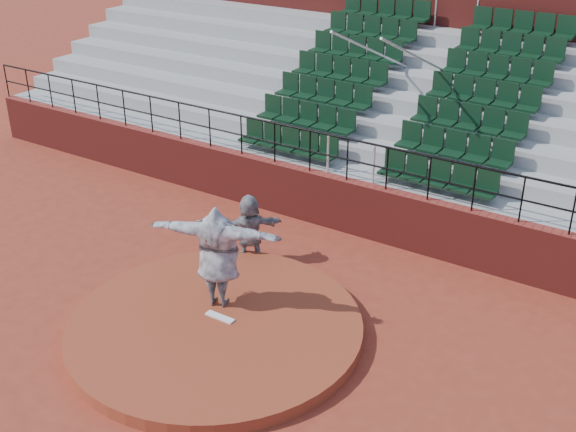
# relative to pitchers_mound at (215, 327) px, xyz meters

# --- Properties ---
(ground) EXTENTS (90.00, 90.00, 0.00)m
(ground) POSITION_rel_pitchers_mound_xyz_m (0.00, 0.00, -0.12)
(ground) COLOR maroon
(ground) RESTS_ON ground
(pitchers_mound) EXTENTS (5.50, 5.50, 0.25)m
(pitchers_mound) POSITION_rel_pitchers_mound_xyz_m (0.00, 0.00, 0.00)
(pitchers_mound) COLOR brown
(pitchers_mound) RESTS_ON ground
(pitching_rubber) EXTENTS (0.60, 0.15, 0.03)m
(pitching_rubber) POSITION_rel_pitchers_mound_xyz_m (0.00, 0.15, 0.14)
(pitching_rubber) COLOR white
(pitching_rubber) RESTS_ON pitchers_mound
(boundary_wall) EXTENTS (24.00, 0.30, 1.30)m
(boundary_wall) POSITION_rel_pitchers_mound_xyz_m (0.00, 5.00, 0.53)
(boundary_wall) COLOR maroon
(boundary_wall) RESTS_ON ground
(wall_railing) EXTENTS (24.04, 0.05, 1.03)m
(wall_railing) POSITION_rel_pitchers_mound_xyz_m (0.00, 5.00, 1.90)
(wall_railing) COLOR black
(wall_railing) RESTS_ON boundary_wall
(seating_deck) EXTENTS (24.00, 5.97, 4.63)m
(seating_deck) POSITION_rel_pitchers_mound_xyz_m (0.00, 8.65, 1.31)
(seating_deck) COLOR #969791
(seating_deck) RESTS_ON ground
(press_box_facade) EXTENTS (24.00, 3.00, 7.10)m
(press_box_facade) POSITION_rel_pitchers_mound_xyz_m (0.00, 12.60, 3.43)
(press_box_facade) COLOR maroon
(press_box_facade) RESTS_ON ground
(pitcher) EXTENTS (2.62, 1.46, 2.06)m
(pitcher) POSITION_rel_pitchers_mound_xyz_m (-0.32, 0.56, 1.16)
(pitcher) COLOR black
(pitcher) RESTS_ON pitchers_mound
(fielder) EXTENTS (1.37, 1.35, 1.57)m
(fielder) POSITION_rel_pitchers_mound_xyz_m (-1.03, 2.57, 0.66)
(fielder) COLOR black
(fielder) RESTS_ON ground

